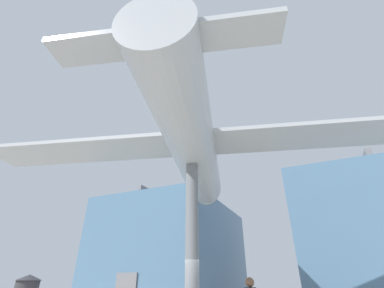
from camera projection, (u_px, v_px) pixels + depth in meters
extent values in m
cube|color=slate|center=(175.00, 252.00, 25.51)|extent=(10.58, 14.52, 8.51)
cube|color=slate|center=(176.00, 207.00, 27.65)|extent=(0.36, 13.79, 0.60)
cube|color=slate|center=(376.00, 243.00, 19.28)|extent=(10.58, 14.52, 8.51)
cube|color=slate|center=(357.00, 185.00, 21.42)|extent=(0.36, 13.79, 0.60)
cylinder|color=slate|center=(192.00, 240.00, 10.09)|extent=(0.54, 0.54, 6.41)
cylinder|color=#B2B7BC|center=(192.00, 144.00, 12.11)|extent=(5.82, 13.36, 2.18)
cube|color=#B2B7BC|center=(192.00, 144.00, 12.11)|extent=(20.13, 7.90, 0.18)
cube|color=#B2B7BC|center=(162.00, 41.00, 7.07)|extent=(6.52, 2.78, 0.18)
cube|color=#B2B7BC|center=(164.00, 12.00, 7.64)|extent=(0.48, 1.11, 2.34)
cone|color=#B2B7BC|center=(206.00, 190.00, 18.33)|extent=(2.04, 1.43, 1.85)
sphere|color=black|center=(207.00, 193.00, 18.90)|extent=(0.44, 0.44, 0.44)
sphere|color=brown|center=(250.00, 282.00, 8.09)|extent=(0.28, 0.28, 0.28)
cone|color=#2D2D33|center=(29.00, 277.00, 10.81)|extent=(1.05, 1.05, 0.23)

